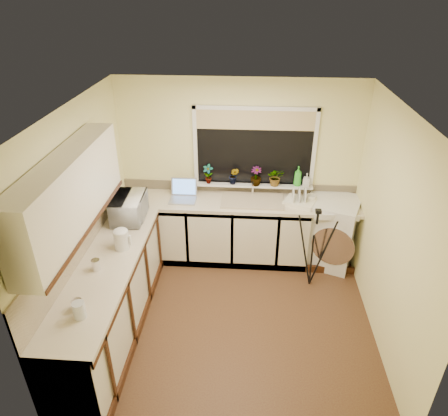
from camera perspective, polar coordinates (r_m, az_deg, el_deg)
floor at (r=5.00m, az=1.07°, el=-14.77°), size 3.20×3.20×0.00m
ceiling at (r=3.75m, az=1.43°, el=13.33°), size 3.20×3.20×0.00m
wall_back at (r=5.58m, az=2.05°, el=5.37°), size 3.20×0.00×3.20m
wall_front at (r=3.08m, az=-0.34°, el=-17.64°), size 3.20×0.00×3.20m
wall_left at (r=4.60m, az=-19.11°, el=-1.87°), size 0.00×3.00×3.00m
wall_right at (r=4.48m, az=22.16°, el=-3.35°), size 0.00×3.00×3.00m
base_cabinet_back at (r=5.71m, az=-1.48°, el=-3.08°), size 2.55×0.60×0.86m
base_cabinet_left at (r=4.72m, az=-15.42°, el=-12.23°), size 0.54×2.40×0.86m
worktop_back at (r=5.46m, az=1.86°, el=0.79°), size 3.20×0.60×0.04m
worktop_left at (r=4.45m, az=-16.18°, el=-7.85°), size 0.60×2.40×0.04m
upper_cabinet at (r=3.91m, az=-20.62°, el=1.88°), size 0.28×1.90×0.70m
splashback_left at (r=4.42m, az=-20.14°, el=-4.98°), size 0.02×2.40×0.45m
splashback_back at (r=5.67m, az=2.00°, el=2.96°), size 3.20×0.02×0.14m
window_glass at (r=5.44m, az=4.23°, el=8.37°), size 1.50×0.02×1.00m
window_blind at (r=5.29m, az=4.38°, el=12.07°), size 1.50×0.02×0.25m
windowsill at (r=5.59m, az=4.04°, el=3.23°), size 1.60×0.14×0.03m
sink at (r=5.44m, az=3.97°, el=1.02°), size 0.82×0.46×0.03m
faucet at (r=5.55m, az=4.03°, el=2.86°), size 0.03×0.03×0.24m
washing_machine at (r=5.78m, az=14.38°, el=-3.10°), size 0.85×0.84×0.95m
laptop at (r=5.51m, az=-5.66°, el=1.99°), size 0.35×0.31×0.26m
kettle at (r=4.59m, az=-14.06°, el=-4.31°), size 0.16×0.16×0.21m
dish_rack at (r=5.45m, az=10.47°, el=0.78°), size 0.46×0.41×0.06m
tripod at (r=5.23m, az=12.34°, el=-5.54°), size 0.66×0.66×1.10m
glass_jug at (r=3.85m, az=-19.46°, el=-13.23°), size 0.11×0.11×0.16m
steel_jar at (r=4.36m, az=-17.36°, el=-7.54°), size 0.09×0.09×0.12m
microwave at (r=5.11m, az=-13.04°, el=0.02°), size 0.39×0.56×0.30m
plant_a at (r=5.54m, az=-2.23°, el=4.73°), size 0.16×0.12×0.27m
plant_b at (r=5.52m, az=1.38°, el=4.49°), size 0.15×0.13×0.24m
plant_c at (r=5.50m, az=4.46°, el=4.43°), size 0.15×0.15×0.26m
plant_d at (r=5.52m, az=7.17°, el=4.30°), size 0.24×0.21×0.25m
soap_bottle_green at (r=5.56m, az=10.22°, el=4.39°), size 0.11×0.11×0.27m
soap_bottle_clear at (r=5.56m, az=11.39°, el=3.79°), size 0.10×0.10×0.19m
cup_back at (r=5.52m, az=11.97°, el=1.28°), size 0.16×0.16×0.10m
cup_left at (r=3.96m, az=-19.69°, el=-12.50°), size 0.11×0.11×0.09m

